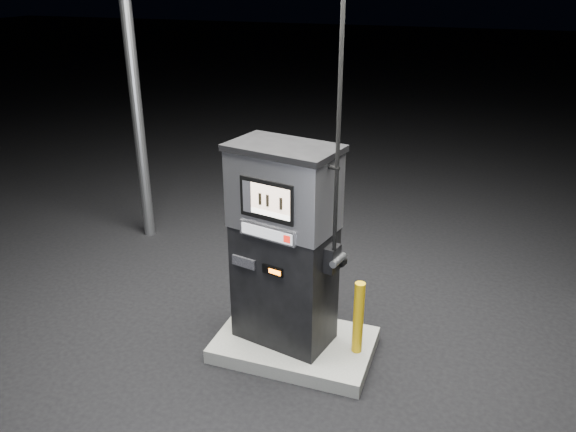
% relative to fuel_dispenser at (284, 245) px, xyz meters
% --- Properties ---
extents(ground, '(80.00, 80.00, 0.00)m').
position_rel_fuel_dispenser_xyz_m(ground, '(0.12, -0.02, -1.21)').
color(ground, black).
rests_on(ground, ground).
extents(pump_island, '(1.60, 1.00, 0.15)m').
position_rel_fuel_dispenser_xyz_m(pump_island, '(0.12, -0.02, -1.13)').
color(pump_island, slate).
rests_on(pump_island, ground).
extents(fuel_dispenser, '(1.19, 0.81, 4.28)m').
position_rel_fuel_dispenser_xyz_m(fuel_dispenser, '(0.00, 0.00, 0.00)').
color(fuel_dispenser, black).
rests_on(fuel_dispenser, pump_island).
extents(bollard_left, '(0.14, 0.14, 0.97)m').
position_rel_fuel_dispenser_xyz_m(bollard_left, '(-0.55, 0.10, -0.57)').
color(bollard_left, '#CB9C0B').
rests_on(bollard_left, pump_island).
extents(bollard_right, '(0.12, 0.12, 0.78)m').
position_rel_fuel_dispenser_xyz_m(bollard_right, '(0.77, 0.01, -0.67)').
color(bollard_right, '#CB9C0B').
rests_on(bollard_right, pump_island).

